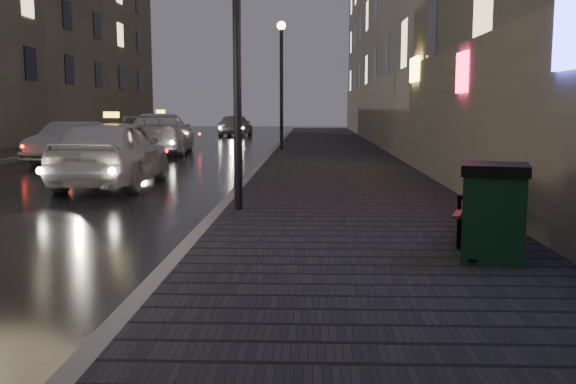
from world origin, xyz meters
name	(u,v)px	position (x,y,z in m)	size (l,w,h in m)	color
sidewalk	(331,153)	(3.90, 21.00, 0.07)	(4.60, 58.00, 0.15)	black
curb	(272,153)	(1.50, 21.00, 0.07)	(0.20, 58.00, 0.15)	slate
sidewalk_far	(25,152)	(-8.70, 21.00, 0.07)	(2.40, 58.00, 0.15)	black
curb_far	(56,152)	(-7.40, 21.00, 0.07)	(0.20, 58.00, 0.15)	slate
building_near	(400,5)	(7.10, 25.00, 6.50)	(1.80, 50.00, 13.00)	#605B54
building_far_c	(69,54)	(-13.50, 39.00, 5.50)	(6.00, 22.00, 11.00)	#6B6051
lamp_near	(237,13)	(1.85, 6.00, 3.49)	(0.36, 0.36, 5.28)	black
lamp_far	(281,69)	(1.85, 22.00, 3.49)	(0.36, 0.36, 5.28)	black
bench	(487,207)	(5.47, 3.56, 0.59)	(1.12, 1.83, 0.89)	black
trash_bin	(494,212)	(5.23, 2.38, 0.72)	(0.90, 0.90, 1.12)	black
taxi_near	(113,152)	(-1.71, 10.37, 0.83)	(1.97, 4.89, 1.67)	silver
car_left_mid	(71,142)	(-5.22, 16.94, 0.71)	(1.49, 4.28, 1.41)	gray
taxi_mid	(161,134)	(-3.11, 21.39, 0.83)	(2.34, 5.75, 1.67)	silver
car_far	(235,125)	(-1.93, 37.47, 0.73)	(1.73, 4.31, 1.47)	#93939A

